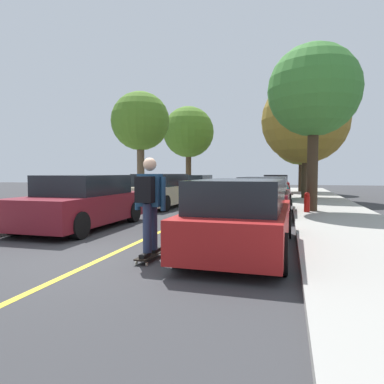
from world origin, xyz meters
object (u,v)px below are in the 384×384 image
object	(u,v)px
street_tree_right_far	(301,135)
skateboarder	(149,200)
fire_hydrant	(307,202)
street_tree_right_nearest	(314,91)
parked_car_left_far	(194,187)
street_tree_left_near	(188,132)
street_tree_left_nearest	(140,122)
parked_car_right_near	(264,196)
street_tree_right_near	(305,120)
skateboard	(150,255)
parked_car_left_near	(159,191)
parked_car_right_nearest	(242,215)
parked_car_right_farthest	(275,185)
parked_car_left_nearest	(82,202)
parked_car_right_far	(272,189)

from	to	relation	value
street_tree_right_far	skateboarder	size ratio (longest dim) A/B	3.70
fire_hydrant	street_tree_right_nearest	bearing A→B (deg)	69.31
parked_car_left_far	street_tree_left_near	distance (m)	6.28
skateboarder	street_tree_left_nearest	bearing A→B (deg)	114.34
parked_car_right_near	street_tree_right_nearest	world-z (taller)	street_tree_right_nearest
street_tree_right_near	fire_hydrant	xyz separation A→B (m)	(-0.20, -7.35, -3.92)
parked_car_left_far	parked_car_right_near	bearing A→B (deg)	-58.29
parked_car_right_near	skateboard	world-z (taller)	parked_car_right_near
parked_car_left_near	parked_car_right_nearest	distance (m)	9.03
street_tree_left_nearest	street_tree_left_near	xyz separation A→B (m)	(0.00, 8.80, 0.44)
parked_car_right_farthest	parked_car_left_far	bearing A→B (deg)	-136.31
parked_car_left_nearest	parked_car_left_far	size ratio (longest dim) A/B	0.98
parked_car_left_far	parked_car_right_farthest	bearing A→B (deg)	43.69
street_tree_right_far	parked_car_left_nearest	bearing A→B (deg)	-109.05
fire_hydrant	street_tree_right_far	bearing A→B (deg)	89.19
parked_car_left_far	street_tree_left_nearest	bearing A→B (deg)	-112.37
parked_car_right_far	street_tree_left_nearest	size ratio (longest dim) A/B	0.82
street_tree_left_nearest	parked_car_left_nearest	bearing A→B (deg)	-77.87
street_tree_right_nearest	parked_car_right_far	bearing A→B (deg)	106.38
parked_car_left_near	street_tree_right_nearest	world-z (taller)	street_tree_right_nearest
parked_car_left_far	street_tree_right_far	world-z (taller)	street_tree_right_far
parked_car_right_nearest	skateboarder	distance (m)	1.93
street_tree_left_near	street_tree_right_far	world-z (taller)	street_tree_left_near
street_tree_left_near	skateboard	xyz separation A→B (m)	(4.89, -19.56, -4.42)
parked_car_left_near	parked_car_right_nearest	size ratio (longest dim) A/B	0.98
parked_car_right_near	street_tree_right_far	bearing A→B (deg)	83.04
street_tree_right_nearest	street_tree_right_near	bearing A→B (deg)	90.00
parked_car_right_far	street_tree_right_far	bearing A→B (deg)	77.47
parked_car_left_nearest	street_tree_left_near	size ratio (longest dim) A/B	0.69
street_tree_left_near	street_tree_right_near	world-z (taller)	street_tree_right_near
street_tree_left_nearest	street_tree_right_near	bearing A→B (deg)	25.99
street_tree_right_near	parked_car_right_near	bearing A→B (deg)	-103.04
parked_car_right_near	street_tree_right_nearest	size ratio (longest dim) A/B	0.77
street_tree_right_near	fire_hydrant	distance (m)	8.33
parked_car_left_near	fire_hydrant	bearing A→B (deg)	-14.46
parked_car_right_far	street_tree_right_far	xyz separation A→B (m)	(1.70, 7.63, 3.60)
street_tree_left_near	street_tree_right_far	distance (m)	8.22
skateboarder	parked_car_left_nearest	bearing A→B (deg)	137.60
skateboard	street_tree_right_far	bearing A→B (deg)	81.56
street_tree_right_far	street_tree_right_near	bearing A→B (deg)	-90.00
street_tree_right_near	parked_car_left_near	bearing A→B (deg)	-137.72
street_tree_right_nearest	skateboarder	xyz separation A→B (m)	(-3.15, -7.89, -3.40)
fire_hydrant	skateboard	xyz separation A→B (m)	(-2.96, -7.33, -0.40)
street_tree_right_near	skateboarder	world-z (taller)	street_tree_right_near
parked_car_right_far	skateboard	bearing A→B (deg)	-96.10
skateboarder	parked_car_right_nearest	bearing A→B (deg)	39.58
parked_car_right_nearest	parked_car_right_far	size ratio (longest dim) A/B	1.01
parked_car_left_far	skateboard	size ratio (longest dim) A/B	5.17
skateboard	street_tree_left_near	bearing A→B (deg)	104.03
parked_car_right_farthest	skateboarder	world-z (taller)	skateboarder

